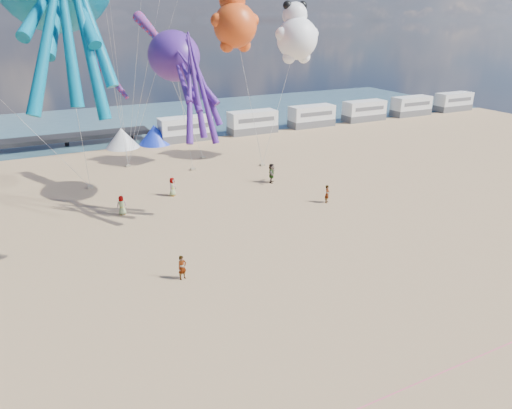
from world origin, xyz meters
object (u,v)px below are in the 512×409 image
motorhome_1 (252,122)px  sandbag_e (128,166)px  motorhome_2 (312,116)px  kite_panda (297,39)px  motorhome_5 (453,102)px  beachgoer_6 (122,205)px  tent_white (122,138)px  kite_teddy_orange (235,25)px  windsock_mid (153,33)px  beachgoer_4 (272,173)px  tent_blue (155,134)px  motorhome_3 (364,111)px  beachgoer_5 (327,194)px  sandbag_a (90,187)px  sandbag_c (262,165)px  kite_octopus_purple (174,56)px  motorhome_4 (411,106)px  beachgoer_0 (172,187)px  sandbag_d (203,157)px  motorhome_0 (185,129)px  standing_person (182,267)px  windsock_right (113,80)px  sandbag_b (193,169)px

motorhome_1 → sandbag_e: 20.34m
motorhome_2 → kite_panda: 20.45m
motorhome_1 → kite_panda: 17.37m
motorhome_5 → beachgoer_6: bearing=-160.6°
motorhome_2 → tent_white: size_ratio=1.65×
kite_teddy_orange → windsock_mid: (-8.86, -3.54, -0.50)m
beachgoer_4 → beachgoer_6: (-14.25, -1.62, -0.14)m
motorhome_1 → tent_blue: bearing=180.0°
motorhome_3 → beachgoer_5: bearing=-133.4°
motorhome_1 → motorhome_5: bearing=0.0°
tent_blue → sandbag_a: tent_blue is taller
beachgoer_4 → motorhome_3: bearing=-19.5°
sandbag_c → kite_panda: 13.27m
motorhome_1 → kite_octopus_purple: 27.10m
motorhome_3 → kite_teddy_orange: bearing=-154.6°
motorhome_4 → sandbag_a: 53.29m
motorhome_4 → windsock_mid: bearing=-160.1°
kite_panda → beachgoer_0: bearing=-174.9°
kite_octopus_purple → windsock_mid: (-0.76, 2.84, 1.63)m
motorhome_2 → sandbag_d: bearing=-156.2°
motorhome_4 → beachgoer_0: (-45.30, -18.63, -0.67)m
beachgoer_0 → windsock_mid: windsock_mid is taller
beachgoer_5 → motorhome_2: bearing=20.4°
sandbag_c → motorhome_3: bearing=29.9°
motorhome_1 → sandbag_e: (-18.54, -8.24, -1.39)m
kite_panda → windsock_mid: 15.83m
motorhome_3 → motorhome_4: bearing=0.0°
kite_teddy_orange → windsock_mid: 9.55m
tent_white → windsock_mid: bearing=-87.8°
windsock_mid → motorhome_0: bearing=55.5°
motorhome_3 → beachgoer_4: motorhome_3 is taller
standing_person → kite_teddy_orange: kite_teddy_orange is taller
motorhome_1 → sandbag_a: bearing=-149.8°
motorhome_1 → tent_white: (-17.50, 0.00, -0.30)m
beachgoer_0 → sandbag_c: 11.97m
motorhome_5 → sandbag_d: (-48.36, -8.75, -1.39)m
tent_blue → beachgoer_6: size_ratio=2.54×
beachgoer_4 → windsock_mid: bearing=106.9°
sandbag_e → windsock_right: 10.65m
motorhome_0 → sandbag_c: motorhome_0 is taller
motorhome_4 → tent_white: bearing=180.0°
tent_blue → sandbag_b: tent_blue is taller
motorhome_2 → motorhome_3: (9.50, 0.00, 0.00)m
sandbag_c → beachgoer_5: bearing=-89.3°
sandbag_d → kite_panda: bearing=-26.7°
beachgoer_4 → windsock_right: bearing=97.7°
sandbag_a → standing_person: bearing=-81.8°
motorhome_2 → tent_white: motorhome_2 is taller
kite_panda → sandbag_d: bearing=139.3°
motorhome_5 → beachgoer_5: bearing=-149.2°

